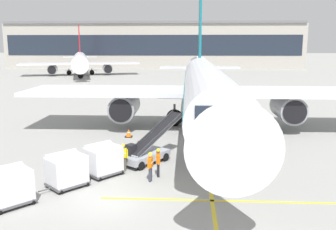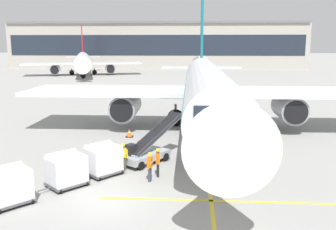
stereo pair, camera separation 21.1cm
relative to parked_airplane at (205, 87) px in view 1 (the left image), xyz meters
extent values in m
plane|color=gray|center=(-5.47, -17.13, -3.93)|extent=(600.00, 600.00, 0.00)
cylinder|color=silver|center=(0.00, -0.76, 0.11)|extent=(4.05, 33.27, 3.84)
cube|color=#146B7A|center=(0.00, -0.76, 0.11)|extent=(4.08, 31.94, 0.46)
cone|color=silver|center=(0.12, -19.30, 0.11)|extent=(3.67, 3.86, 3.65)
cone|color=silver|center=(-0.12, 18.94, 0.40)|extent=(3.30, 6.16, 3.26)
cube|color=silver|center=(-8.67, 0.02, -0.46)|extent=(15.84, 6.75, 0.36)
cylinder|color=#93969E|center=(-7.44, -0.64, -1.83)|extent=(2.41, 4.34, 2.38)
cylinder|color=black|center=(-7.43, -2.85, -1.83)|extent=(2.02, 0.13, 2.02)
cube|color=silver|center=(8.66, 0.13, -0.46)|extent=(15.84, 6.75, 0.36)
cylinder|color=#93969E|center=(7.45, -0.55, -1.83)|extent=(2.41, 4.34, 2.38)
cylinder|color=black|center=(7.47, -2.76, -1.83)|extent=(2.02, 0.13, 2.02)
cube|color=#146B7A|center=(-0.11, 17.40, 5.87)|extent=(0.31, 3.99, 9.97)
cube|color=silver|center=(-0.11, 17.09, 0.69)|extent=(10.76, 2.73, 0.20)
cube|color=#1E2633|center=(0.11, -16.62, 0.69)|extent=(2.70, 1.75, 0.84)
cylinder|color=#47474C|center=(0.07, -10.73, -2.46)|extent=(0.22, 0.22, 1.31)
sphere|color=black|center=(0.07, -10.73, -3.12)|extent=(1.61, 1.61, 1.61)
cylinder|color=#47474C|center=(-2.89, 0.89, -2.46)|extent=(0.22, 0.22, 1.31)
sphere|color=black|center=(-2.89, 0.89, -3.12)|extent=(1.61, 1.61, 1.61)
cylinder|color=#47474C|center=(2.87, 0.92, -2.46)|extent=(0.22, 0.22, 1.31)
sphere|color=black|center=(2.87, 0.92, -3.12)|extent=(1.61, 1.61, 1.61)
cube|color=#A3A8B2|center=(-4.38, -10.68, -3.43)|extent=(3.31, 3.69, 0.44)
cube|color=black|center=(-5.22, -11.21, -2.86)|extent=(0.81, 0.82, 0.70)
cylinder|color=#333338|center=(-4.82, -10.67, -2.81)|extent=(0.08, 0.08, 0.80)
cube|color=#A3A8B2|center=(-3.67, -9.72, -2.15)|extent=(3.59, 4.41, 2.27)
cube|color=black|center=(-3.67, -9.72, -2.06)|extent=(3.39, 4.21, 2.11)
cube|color=#333338|center=(-3.32, -9.99, -2.03)|extent=(2.87, 3.86, 2.30)
cube|color=#333338|center=(-4.03, -9.46, -2.03)|extent=(2.87, 3.86, 2.30)
cylinder|color=black|center=(-3.08, -10.16, -3.65)|extent=(0.49, 0.57, 0.56)
cylinder|color=black|center=(-4.26, -9.28, -3.65)|extent=(0.49, 0.57, 0.56)
cylinder|color=black|center=(-4.49, -12.07, -3.65)|extent=(0.49, 0.57, 0.56)
cylinder|color=black|center=(-5.68, -11.20, -3.65)|extent=(0.49, 0.57, 0.56)
cube|color=#515156|center=(-6.60, -13.07, -3.72)|extent=(2.53, 2.56, 0.12)
cylinder|color=#4C4C51|center=(-7.50, -14.07, -3.73)|extent=(0.52, 0.57, 0.07)
cube|color=silver|center=(-6.60, -13.07, -2.91)|extent=(2.39, 2.42, 1.50)
cube|color=silver|center=(-6.90, -12.79, -2.38)|extent=(1.85, 1.92, 0.74)
cube|color=silver|center=(-7.25, -13.78, -2.91)|extent=(1.09, 0.99, 1.38)
sphere|color=black|center=(-7.64, -13.20, -3.78)|extent=(0.30, 0.30, 0.30)
sphere|color=black|center=(-6.63, -14.11, -3.78)|extent=(0.30, 0.30, 0.30)
sphere|color=black|center=(-6.57, -12.02, -3.78)|extent=(0.30, 0.30, 0.30)
sphere|color=black|center=(-5.56, -12.93, -3.78)|extent=(0.30, 0.30, 0.30)
cube|color=#515156|center=(-8.20, -15.06, -3.72)|extent=(2.53, 2.56, 0.12)
cylinder|color=#4C4C51|center=(-9.10, -16.06, -3.73)|extent=(0.52, 0.57, 0.07)
cube|color=silver|center=(-8.20, -15.06, -2.91)|extent=(2.39, 2.42, 1.50)
cube|color=silver|center=(-8.50, -14.78, -2.38)|extent=(1.85, 1.92, 0.74)
cube|color=silver|center=(-8.84, -15.77, -2.91)|extent=(1.09, 0.99, 1.38)
sphere|color=black|center=(-9.24, -15.19, -3.78)|extent=(0.30, 0.30, 0.30)
sphere|color=black|center=(-8.23, -16.11, -3.78)|extent=(0.30, 0.30, 0.30)
sphere|color=black|center=(-8.16, -14.01, -3.78)|extent=(0.30, 0.30, 0.30)
sphere|color=black|center=(-7.15, -14.92, -3.78)|extent=(0.30, 0.30, 0.30)
cube|color=#515156|center=(-10.21, -17.56, -3.72)|extent=(2.53, 2.56, 0.12)
cube|color=silver|center=(-10.21, -17.56, -2.91)|extent=(2.39, 2.42, 1.50)
cube|color=silver|center=(-10.52, -17.29, -2.38)|extent=(1.85, 1.92, 0.74)
sphere|color=black|center=(-10.25, -18.61, -3.78)|extent=(0.30, 0.30, 0.30)
sphere|color=black|center=(-10.18, -16.52, -3.78)|extent=(0.30, 0.30, 0.30)
sphere|color=black|center=(-9.17, -17.43, -3.78)|extent=(0.30, 0.30, 0.30)
cylinder|color=#514C42|center=(-5.45, -12.24, -3.50)|extent=(0.15, 0.15, 0.86)
cylinder|color=#514C42|center=(-5.63, -12.24, -3.50)|extent=(0.15, 0.15, 0.86)
cube|color=yellow|center=(-5.54, -12.24, -2.78)|extent=(0.38, 0.24, 0.58)
cube|color=white|center=(-5.54, -12.36, -2.78)|extent=(0.34, 0.01, 0.08)
sphere|color=brown|center=(-5.54, -12.24, -2.37)|extent=(0.21, 0.21, 0.21)
sphere|color=yellow|center=(-5.54, -12.24, -2.30)|extent=(0.23, 0.23, 0.23)
cylinder|color=yellow|center=(-5.30, -12.24, -2.82)|extent=(0.09, 0.09, 0.56)
cylinder|color=yellow|center=(-5.78, -12.23, -2.82)|extent=(0.09, 0.09, 0.56)
cylinder|color=black|center=(-3.28, -13.25, -3.50)|extent=(0.15, 0.15, 0.86)
cylinder|color=black|center=(-3.30, -13.08, -3.50)|extent=(0.15, 0.15, 0.86)
cube|color=orange|center=(-3.29, -13.17, -2.78)|extent=(0.28, 0.40, 0.58)
cube|color=white|center=(-3.42, -13.18, -2.78)|extent=(0.05, 0.34, 0.08)
sphere|color=brown|center=(-3.29, -13.17, -2.37)|extent=(0.21, 0.21, 0.21)
sphere|color=yellow|center=(-3.29, -13.17, -2.30)|extent=(0.23, 0.23, 0.23)
cylinder|color=orange|center=(-3.27, -13.40, -2.82)|extent=(0.09, 0.09, 0.56)
cylinder|color=orange|center=(-3.32, -12.93, -2.82)|extent=(0.09, 0.09, 0.56)
cylinder|color=#333847|center=(-3.67, -13.88, -3.50)|extent=(0.15, 0.15, 0.86)
cylinder|color=#333847|center=(-3.70, -14.06, -3.50)|extent=(0.15, 0.15, 0.86)
cube|color=orange|center=(-3.68, -13.97, -2.78)|extent=(0.31, 0.42, 0.58)
cube|color=white|center=(-3.56, -13.99, -2.78)|extent=(0.08, 0.34, 0.08)
sphere|color=beige|center=(-3.68, -13.97, -2.37)|extent=(0.21, 0.21, 0.21)
sphere|color=yellow|center=(-3.68, -13.97, -2.30)|extent=(0.23, 0.23, 0.23)
cylinder|color=orange|center=(-3.64, -13.73, -2.82)|extent=(0.09, 0.09, 0.56)
cylinder|color=orange|center=(-3.73, -14.21, -2.82)|extent=(0.09, 0.09, 0.56)
cube|color=black|center=(-6.61, -3.73, -3.90)|extent=(0.61, 0.61, 0.05)
cone|color=orange|center=(-6.61, -3.73, -3.55)|extent=(0.49, 0.49, 0.65)
cylinder|color=white|center=(-6.61, -3.73, -3.52)|extent=(0.27, 0.27, 0.08)
cube|color=yellow|center=(-0.28, -0.76, -3.92)|extent=(0.20, 110.00, 0.01)
cube|color=yellow|center=(0.00, -16.47, -3.92)|extent=(12.00, 0.20, 0.01)
cube|color=#A8A399|center=(-13.17, 92.87, 3.03)|extent=(94.59, 20.70, 13.91)
cube|color=#1E2633|center=(-13.17, 82.47, 3.38)|extent=(91.75, 0.10, 6.26)
cube|color=slate|center=(-13.17, 90.80, 10.33)|extent=(93.65, 17.59, 0.70)
cylinder|color=silver|center=(-28.54, 57.19, -0.45)|extent=(11.71, 28.88, 3.75)
cube|color=red|center=(-28.54, 57.19, -0.45)|extent=(11.43, 27.77, 0.45)
cone|color=silver|center=(-23.95, 41.48, -0.45)|extent=(4.47, 4.60, 3.56)
cone|color=silver|center=(-33.43, 73.98, -0.17)|extent=(4.74, 6.65, 3.19)
cube|color=silver|center=(-36.07, 55.75, -1.01)|extent=(14.84, 9.42, 0.36)
cylinder|color=#93969E|center=(-35.00, 55.45, -2.35)|extent=(3.29, 4.27, 2.32)
cylinder|color=black|center=(-34.46, 53.60, -2.35)|extent=(1.93, 0.67, 1.98)
cube|color=silver|center=(-21.41, 60.02, -1.01)|extent=(14.84, 9.42, 0.36)
cylinder|color=#93969E|center=(-22.15, 59.20, -2.35)|extent=(3.29, 4.27, 2.32)
cylinder|color=black|center=(-21.61, 57.34, -2.35)|extent=(1.93, 0.67, 1.98)
cube|color=red|center=(-33.01, 72.54, 4.65)|extent=(1.24, 3.42, 8.70)
cube|color=silver|center=(-32.93, 72.25, 0.12)|extent=(9.64, 4.85, 0.20)
cube|color=#1E2633|center=(-24.69, 43.99, 0.12)|extent=(2.99, 2.35, 0.82)
cylinder|color=#47474C|center=(-26.10, 48.84, -2.82)|extent=(0.22, 0.22, 0.99)
sphere|color=black|center=(-26.10, 48.84, -3.32)|extent=(1.22, 1.22, 1.22)
cylinder|color=#47474C|center=(-31.64, 57.79, -2.82)|extent=(0.22, 0.22, 0.99)
sphere|color=black|center=(-31.64, 57.79, -3.32)|extent=(1.22, 1.22, 1.22)
cylinder|color=#47474C|center=(-26.24, 59.37, -2.82)|extent=(0.22, 0.22, 0.99)
sphere|color=black|center=(-26.24, 59.37, -3.32)|extent=(1.22, 1.22, 1.22)
camera|label=1|loc=(-1.51, -34.24, 3.90)|focal=39.77mm
camera|label=2|loc=(-1.30, -34.23, 3.90)|focal=39.77mm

